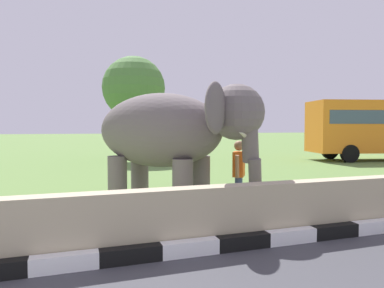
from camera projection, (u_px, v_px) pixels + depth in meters
barrier_parapet at (134, 223)px, 5.39m from camera, size 28.00×0.36×1.00m
elephant at (173, 132)px, 7.95m from camera, size 3.84×3.83×2.86m
person_handler at (239, 172)px, 8.23m from camera, size 0.44×0.59×1.66m
tree_distant at (134, 88)px, 20.60m from camera, size 3.65×3.65×6.10m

